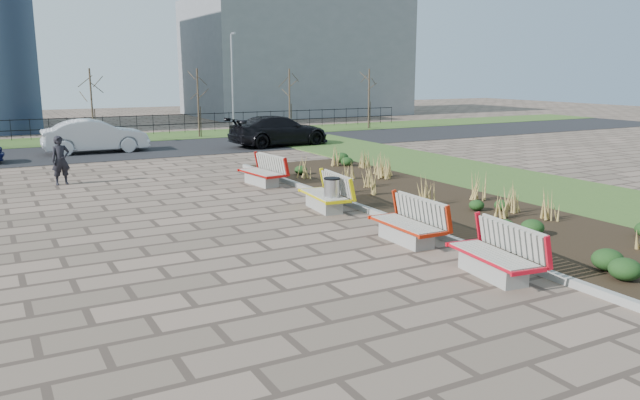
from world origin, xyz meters
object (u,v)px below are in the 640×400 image
bench_b (406,222)px  bench_c (324,193)px  bench_d (261,171)px  car_black (279,131)px  car_silver (95,136)px  lamp_east (233,85)px  bench_a (493,252)px  litter_bin (332,196)px  pedestrian (61,160)px

bench_b → bench_c: 3.94m
bench_d → car_black: size_ratio=0.39×
bench_b → car_silver: car_silver is taller
bench_d → lamp_east: 16.89m
bench_b → bench_c: (0.00, 3.94, 0.00)m
bench_a → bench_d: same height
bench_c → car_silver: 16.75m
litter_bin → car_silver: size_ratio=0.20×
bench_b → car_silver: bearing=101.1°
bench_b → litter_bin: (-0.01, 3.46, -0.01)m
lamp_east → car_silver: bearing=-154.5°
bench_c → bench_a: bearing=-84.3°
bench_a → lamp_east: lamp_east is taller
bench_a → lamp_east: (5.00, 27.21, 2.54)m
bench_d → car_black: 11.49m
bench_a → bench_d: bearing=96.6°
lamp_east → litter_bin: bearing=-103.5°
pedestrian → lamp_east: size_ratio=0.28×
pedestrian → car_silver: (2.48, 8.44, -0.03)m
bench_b → lamp_east: 25.04m
bench_a → pedestrian: (-6.11, 14.65, 0.35)m
pedestrian → car_silver: bearing=64.3°
pedestrian → car_black: size_ratio=0.32×
lamp_east → pedestrian: bearing=-131.5°
pedestrian → lamp_east: (11.11, 12.56, 2.19)m
bench_a → bench_d: size_ratio=1.00×
litter_bin → bench_d: bearing=89.9°
litter_bin → car_black: 16.10m
bench_b → bench_d: size_ratio=1.00×
car_silver → pedestrian: bearing=164.5°
litter_bin → car_silver: 17.22m
bench_b → car_black: car_black is taller
bench_b → pedestrian: bearing=118.2°
bench_d → bench_a: bearing=-96.3°
bench_a → car_black: size_ratio=0.39×
litter_bin → lamp_east: size_ratio=0.16×
bench_c → car_black: car_black is taller
car_silver → bench_a: bearing=-170.2°
bench_d → lamp_east: (5.00, 15.93, 2.54)m
bench_d → pedestrian: bearing=144.8°
litter_bin → car_black: size_ratio=0.18×
bench_d → litter_bin: (-0.01, -5.02, -0.01)m
bench_c → lamp_east: size_ratio=0.35×
bench_a → lamp_east: 27.78m
bench_a → bench_b: (0.00, 2.81, 0.00)m
bench_a → bench_c: size_ratio=1.00×
bench_c → pedestrian: pedestrian is taller
bench_a → car_silver: bearing=105.5°
bench_a → car_black: (5.36, 21.44, 0.31)m
bench_c → litter_bin: bench_c is taller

